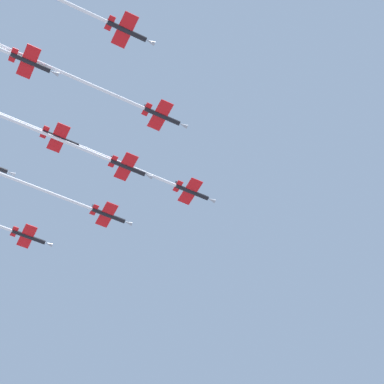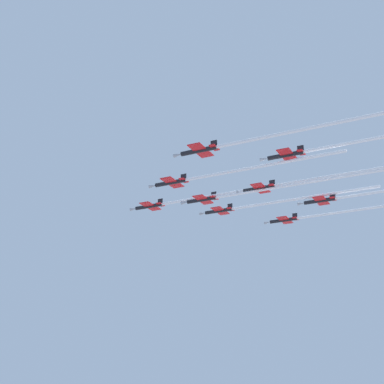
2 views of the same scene
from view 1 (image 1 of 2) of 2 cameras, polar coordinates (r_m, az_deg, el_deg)
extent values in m
cylinder|color=black|center=(203.26, 0.00, 0.00)|extent=(5.93, 10.15, 1.31)
cone|color=#9EA3AD|center=(205.13, 1.63, -0.66)|extent=(2.17, 2.68, 1.24)
cube|color=red|center=(203.06, -0.15, 0.05)|extent=(10.19, 7.63, 0.21)
cube|color=red|center=(202.05, -1.18, 0.48)|extent=(4.35, 3.28, 0.21)
cube|color=black|center=(202.93, -1.15, 0.65)|extent=(1.02, 1.79, 2.14)
cylinder|color=white|center=(196.47, -9.71, 3.94)|extent=(29.11, 57.30, 0.91)
cylinder|color=black|center=(209.24, -6.98, -1.94)|extent=(5.93, 10.15, 1.31)
cone|color=#9EA3AD|center=(210.47, -5.35, -2.58)|extent=(2.17, 2.68, 1.24)
cube|color=red|center=(209.09, -7.13, -1.89)|extent=(10.19, 7.63, 0.21)
cube|color=red|center=(208.48, -8.16, -1.48)|extent=(4.35, 3.28, 0.21)
cube|color=black|center=(209.33, -8.10, -1.31)|extent=(1.02, 1.79, 2.14)
cylinder|color=white|center=(206.16, -14.73, 1.09)|extent=(23.04, 45.10, 0.91)
cylinder|color=black|center=(190.36, -2.50, 6.35)|extent=(5.93, 10.15, 1.31)
cone|color=#9EA3AD|center=(191.71, -0.73, 5.59)|extent=(2.17, 2.68, 1.24)
cube|color=red|center=(190.19, -2.67, 6.41)|extent=(10.19, 7.63, 0.21)
cube|color=red|center=(189.52, -3.79, 6.90)|extent=(4.35, 3.28, 0.21)
cube|color=black|center=(190.46, -3.74, 7.05)|extent=(1.02, 1.79, 2.14)
cylinder|color=white|center=(186.92, -11.47, 10.05)|extent=(24.37, 47.78, 0.91)
cylinder|color=black|center=(198.00, -5.37, 2.05)|extent=(5.93, 10.15, 1.31)
cone|color=#9EA3AD|center=(199.24, -3.66, 1.36)|extent=(2.17, 2.68, 1.24)
cube|color=red|center=(197.85, -5.53, 2.11)|extent=(10.19, 7.63, 0.21)
cube|color=red|center=(197.24, -6.61, 2.56)|extent=(4.35, 3.28, 0.21)
cube|color=black|center=(198.13, -6.56, 2.72)|extent=(1.02, 1.79, 2.14)
cylinder|color=white|center=(194.99, -14.61, 5.74)|extent=(26.47, 51.99, 0.91)
cylinder|color=black|center=(218.65, -13.47, -3.66)|extent=(5.93, 10.15, 1.31)
cone|color=#9EA3AD|center=(219.26, -11.88, -4.27)|extent=(2.17, 2.68, 1.24)
cube|color=red|center=(218.56, -13.61, -3.61)|extent=(10.19, 7.63, 0.21)
cube|color=red|center=(218.32, -14.61, -3.22)|extent=(4.35, 3.28, 0.21)
cube|color=black|center=(219.12, -14.53, -3.05)|extent=(1.02, 1.79, 2.14)
cylinder|color=black|center=(178.65, -5.45, 13.24)|extent=(5.93, 10.15, 1.31)
cone|color=#9EA3AD|center=(179.40, -3.50, 12.40)|extent=(2.17, 2.68, 1.24)
cube|color=red|center=(178.54, -5.63, 13.30)|extent=(10.19, 7.63, 0.21)
cube|color=red|center=(178.26, -6.86, 13.83)|extent=(4.35, 3.28, 0.21)
cube|color=black|center=(179.24, -6.80, 13.95)|extent=(1.02, 1.79, 2.14)
cylinder|color=black|center=(196.04, -10.92, 4.41)|extent=(5.93, 10.15, 1.31)
cone|color=#9EA3AD|center=(196.60, -9.16, 3.70)|extent=(2.17, 2.68, 1.24)
cube|color=red|center=(195.95, -11.09, 4.46)|extent=(10.19, 7.63, 0.21)
cube|color=red|center=(195.77, -12.19, 4.91)|extent=(4.35, 3.28, 0.21)
cube|color=black|center=(196.66, -12.12, 5.07)|extent=(1.02, 1.79, 2.14)
cone|color=#9EA3AD|center=(207.77, -14.86, 1.52)|extent=(2.17, 2.68, 1.24)
cylinder|color=black|center=(185.20, -13.31, 10.47)|extent=(5.93, 10.15, 1.31)
cone|color=#9EA3AD|center=(185.26, -11.41, 9.72)|extent=(2.17, 2.68, 1.24)
cube|color=red|center=(185.15, -13.49, 10.53)|extent=(10.19, 7.63, 0.21)
cube|color=red|center=(185.30, -14.68, 11.00)|extent=(4.35, 3.28, 0.21)
cube|color=black|center=(186.23, -14.58, 11.13)|extent=(1.02, 1.79, 2.14)
camera|label=2|loc=(298.07, -38.25, -24.93)|focal=54.84mm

